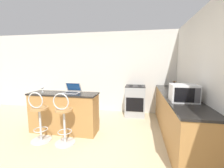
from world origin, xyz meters
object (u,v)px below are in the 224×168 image
bar_stool_far (64,120)px  storage_jar (174,84)px  wine_glass_tall (42,88)px  laptop (72,90)px  pepper_mill (174,86)px  bar_stool_near (39,118)px  microwave (184,93)px  stove_range (135,101)px  mug_blue (187,95)px

bar_stool_far → storage_jar: size_ratio=5.64×
bar_stool_far → wine_glass_tall: size_ratio=7.45×
laptop → pepper_mill: 2.45m
bar_stool_near → microwave: 2.83m
microwave → wine_glass_tall: microwave is taller
bar_stool_near → stove_range: bar_stool_near is taller
laptop → storage_jar: bearing=25.1°
storage_jar → laptop: bearing=-154.9°
microwave → stove_range: (-0.90, 1.73, -0.61)m
stove_range → pepper_mill: bearing=-35.9°
bar_stool_near → storage_jar: storage_jar is taller
bar_stool_far → wine_glass_tall: (-0.81, 0.52, 0.53)m
mug_blue → stove_range: bearing=127.7°
mug_blue → storage_jar: bearing=89.7°
laptop → microwave: (2.31, -0.39, 0.09)m
storage_jar → microwave: bearing=-96.2°
bar_stool_far → laptop: (-0.09, 0.59, 0.49)m
bar_stool_far → mug_blue: size_ratio=10.09×
pepper_mill → mug_blue: bearing=-80.8°
wine_glass_tall → bar_stool_near: bearing=-62.4°
bar_stool_far → storage_jar: 3.01m
wine_glass_tall → storage_jar: (3.20, 1.23, -0.01)m
mug_blue → pepper_mill: 0.70m
bar_stool_near → wine_glass_tall: bearing=117.6°
laptop → storage_jar: 2.73m
laptop → stove_range: (1.41, 1.34, -0.52)m
stove_range → mug_blue: 1.81m
bar_stool_far → laptop: laptop is taller
stove_range → mug_blue: (1.06, -1.38, 0.52)m
microwave → storage_jar: bearing=83.8°
bar_stool_far → stove_range: 2.34m
bar_stool_near → laptop: bearing=52.7°
microwave → pepper_mill: (0.05, 1.04, -0.03)m
bar_stool_near → wine_glass_tall: wine_glass_tall is taller
microwave → mug_blue: (0.16, 0.35, -0.10)m
bar_stool_near → laptop: 0.89m
stove_range → wine_glass_tall: 2.61m
microwave → storage_jar: microwave is taller
laptop → mug_blue: size_ratio=3.47×
bar_stool_far → pepper_mill: pepper_mill is taller
laptop → microwave: size_ratio=0.81×
bar_stool_near → bar_stool_far: 0.54m
bar_stool_near → pepper_mill: size_ratio=4.19×
microwave → mug_blue: bearing=65.2°
storage_jar → mug_blue: bearing=-90.3°
bar_stool_far → mug_blue: bearing=13.1°
storage_jar → bar_stool_near: bearing=-149.1°
pepper_mill → storage_jar: 0.52m
laptop → microwave: bearing=-9.6°
bar_stool_near → laptop: (0.45, 0.59, 0.49)m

